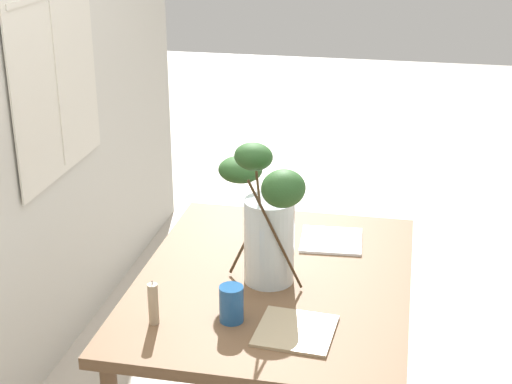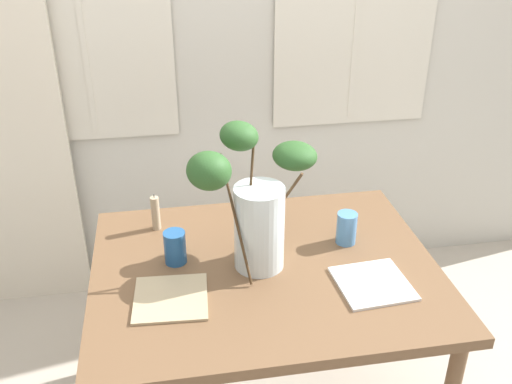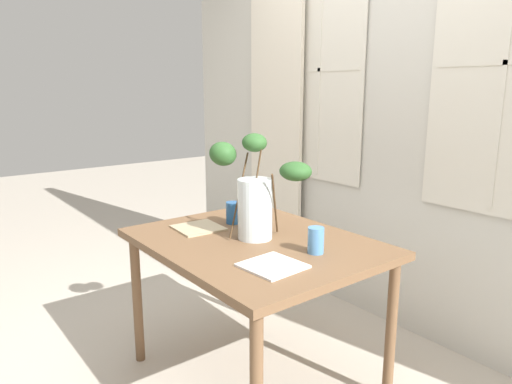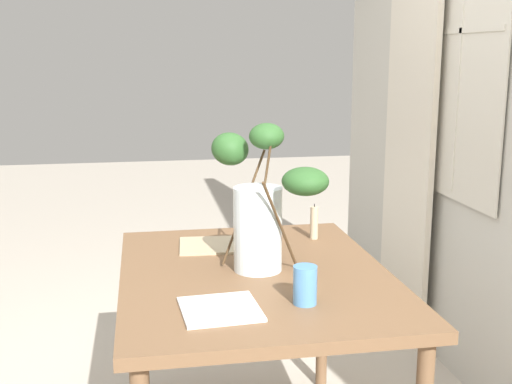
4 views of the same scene
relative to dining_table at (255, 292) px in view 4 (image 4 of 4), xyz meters
The scene contains 8 objects.
curtain_sheer_side 1.48m from the dining_table, 136.05° to the left, with size 0.56×0.03×2.22m, color silver.
dining_table is the anchor object (origin of this frame).
vase_with_branches 0.30m from the dining_table, 137.97° to the left, with size 0.51×0.40×0.52m.
drinking_glass_blue_left 0.33m from the dining_table, 165.38° to the left, with size 0.08×0.08×0.12m, color #235693.
drinking_glass_blue_right 0.35m from the dining_table, 17.27° to the left, with size 0.07×0.07×0.12m, color #4C84BC.
plate_square_left 0.36m from the dining_table, 158.87° to the right, with size 0.23×0.23×0.01m, color tan.
plate_square_right 0.37m from the dining_table, 26.41° to the right, with size 0.23×0.23×0.01m, color white.
pillar_candle 0.49m from the dining_table, 139.42° to the left, with size 0.03×0.03×0.14m.
Camera 4 is at (2.09, -0.37, 1.49)m, focal length 45.37 mm.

